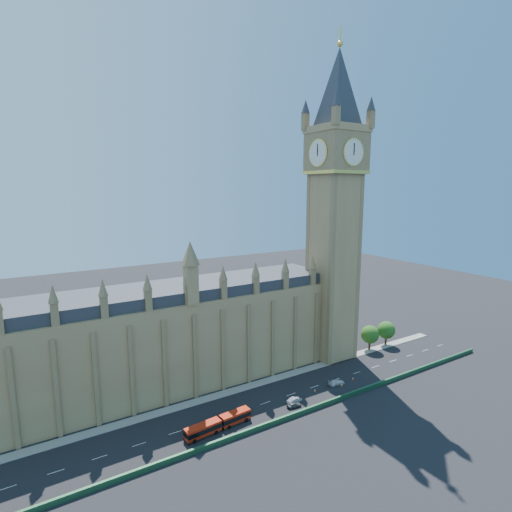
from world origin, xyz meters
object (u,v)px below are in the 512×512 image
car_grey (294,405)px  car_silver (294,400)px  red_bus (218,424)px  car_white (336,382)px

car_grey → car_silver: size_ratio=0.90×
red_bus → car_grey: (20.19, -1.34, -0.83)m
car_grey → red_bus: bearing=92.4°
red_bus → car_grey: bearing=-8.5°
red_bus → car_white: bearing=-1.9°
car_grey → car_white: bearing=-73.3°
red_bus → car_white: (37.19, 1.81, -0.77)m
red_bus → car_silver: (21.60, 0.40, -0.77)m
red_bus → car_grey: red_bus is taller
red_bus → car_silver: size_ratio=3.95×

